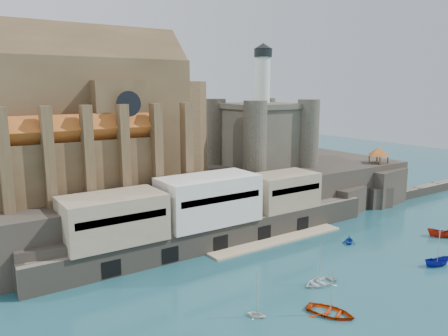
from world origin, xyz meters
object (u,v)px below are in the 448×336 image
Objects in this scene: castle_keep at (261,131)px; boat_0 at (330,314)px; boat_2 at (437,266)px; church at (96,122)px; pavilion at (379,152)px.

castle_keep is 57.57m from boat_0.
castle_keep is 6.32× the size of boat_2.
church is 1.60× the size of castle_keep.
boat_2 is at bearing -129.58° from pavilion.
castle_keep is 50.18m from boat_2.
castle_keep is at bearing -1.11° from church.
church is at bearing 81.75° from boat_0.
church reaches higher than boat_2.
boat_2 is at bearing -90.28° from castle_keep.
boat_0 reaches higher than boat_2.
church reaches higher than castle_keep.
church reaches higher than boat_0.
pavilion is (25.92, -15.08, -5.59)m from castle_keep.
boat_0 is at bearing -119.02° from castle_keep.
boat_2 is (-0.23, -46.72, -18.31)m from castle_keep.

